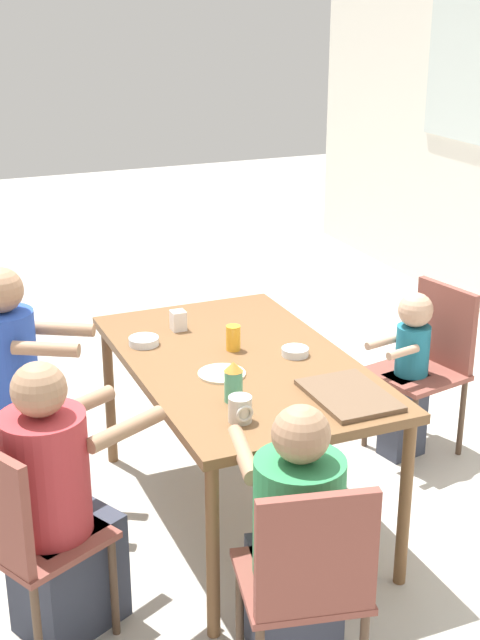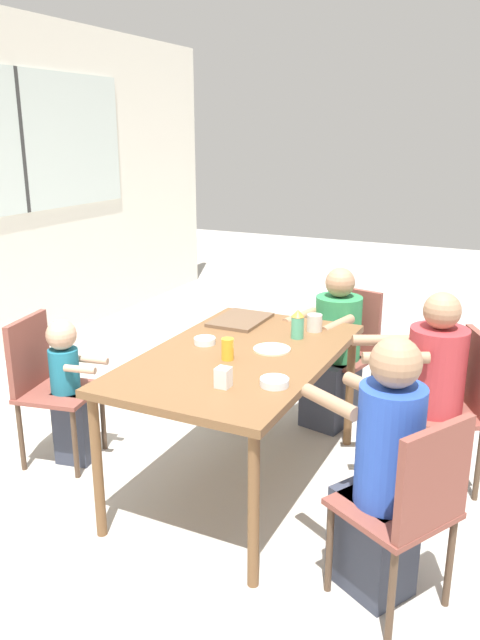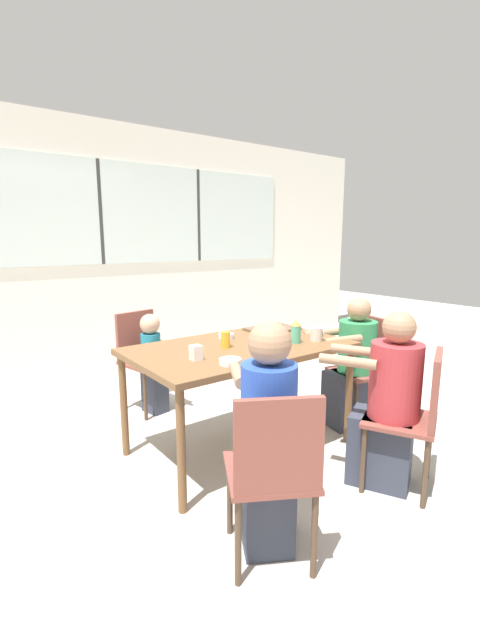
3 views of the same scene
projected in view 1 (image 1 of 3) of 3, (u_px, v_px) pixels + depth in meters
ground_plane at (240, 514)px, 4.05m from camera, size 16.00×16.00×0.00m
dining_table at (240, 374)px, 3.81m from camera, size 1.50×0.90×0.77m
chair_for_man_blue_shirt at (19, 529)px, 3.05m from camera, size 0.54×0.54×0.86m
chair_for_man_teal_shirt at (308, 576)px, 2.80m from camera, size 0.48×0.48×0.86m
chair_for_toddler at (431, 354)px, 4.48m from camera, size 0.47×0.47×0.86m
person_woman_green_shirt at (17, 398)px, 3.98m from camera, size 0.46×0.54×1.14m
person_man_blue_shirt at (58, 514)px, 3.17m from camera, size 0.51×0.62×1.09m
person_man_teal_shirt at (295, 557)px, 2.97m from camera, size 0.59×0.41×1.04m
person_toddler at (408, 376)px, 4.43m from camera, size 0.23×0.33×0.87m
food_tray_dark at (349, 395)px, 3.43m from camera, size 0.39×0.28×0.02m
coffee_mug at (240, 409)px, 3.23m from camera, size 0.09×0.09×0.10m
sippy_cup at (234, 381)px, 3.38m from camera, size 0.07×0.07×0.16m
juice_glass at (233, 338)px, 3.87m from camera, size 0.06×0.06×0.11m
milk_carton_small at (178, 320)px, 4.09m from camera, size 0.06×0.06×0.09m
bowl_white_shallow at (295, 352)px, 3.82m from camera, size 0.12×0.12×0.03m
bowl_cereal at (144, 341)px, 3.93m from camera, size 0.13×0.13×0.03m
plate_tortillas at (222, 374)px, 3.63m from camera, size 0.20×0.20×0.01m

